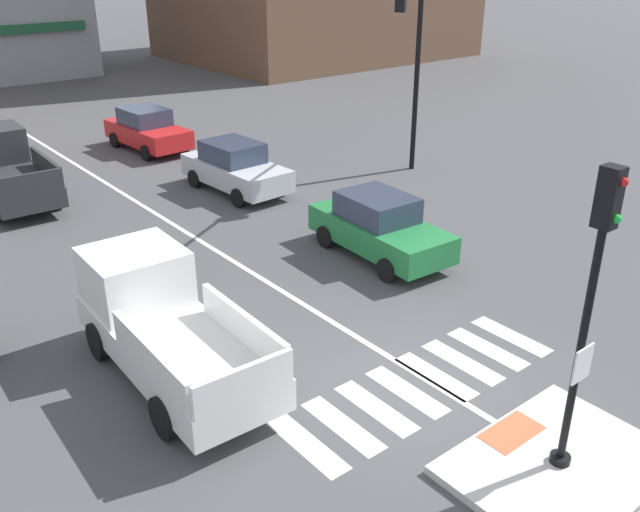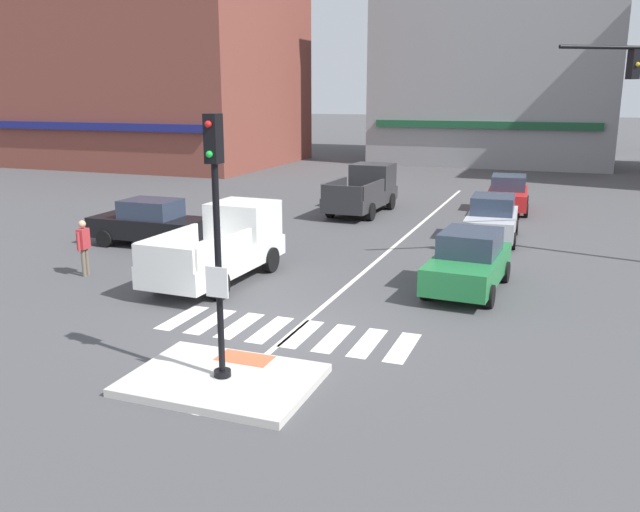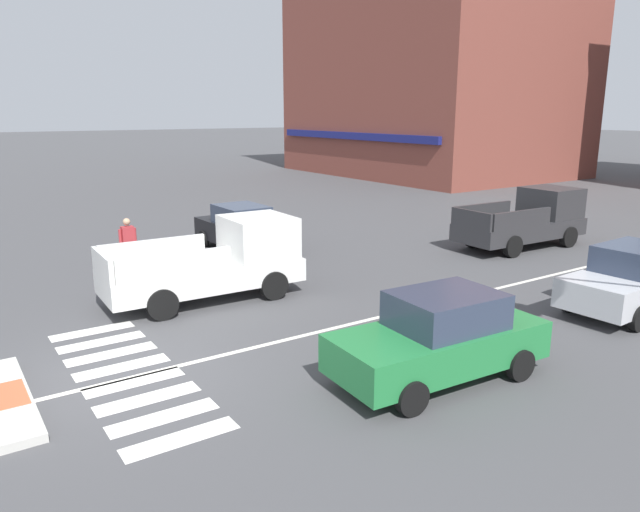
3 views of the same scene
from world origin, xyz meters
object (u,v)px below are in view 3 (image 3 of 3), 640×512
object	(u,v)px
pickup_truck_charcoal_westbound_distant	(529,220)
pedestrian_at_curb_left	(128,240)
car_silver_eastbound_far	(632,279)
car_black_cross_left	(240,228)
car_green_eastbound_mid	(440,337)
pickup_truck_white_westbound_near	(220,262)

from	to	relation	value
pickup_truck_charcoal_westbound_distant	pedestrian_at_curb_left	bearing A→B (deg)	-109.15
car_silver_eastbound_far	pedestrian_at_curb_left	distance (m)	14.11
car_black_cross_left	car_silver_eastbound_far	bearing A→B (deg)	24.39
car_silver_eastbound_far	car_black_cross_left	bearing A→B (deg)	-155.61
car_green_eastbound_mid	pedestrian_at_curb_left	xyz separation A→B (m)	(-10.81, -2.50, 0.17)
pickup_truck_charcoal_westbound_distant	pickup_truck_white_westbound_near	bearing A→B (deg)	-92.85
pickup_truck_white_westbound_near	pedestrian_at_curb_left	world-z (taller)	pickup_truck_white_westbound_near
car_black_cross_left	pickup_truck_white_westbound_near	distance (m)	5.42
car_black_cross_left	pickup_truck_charcoal_westbound_distant	distance (m)	10.50
car_green_eastbound_mid	pedestrian_at_curb_left	bearing A→B (deg)	-166.97
car_green_eastbound_mid	pedestrian_at_curb_left	distance (m)	11.10
car_silver_eastbound_far	car_green_eastbound_mid	bearing A→B (deg)	-88.83
car_green_eastbound_mid	pickup_truck_white_westbound_near	distance (m)	6.92
car_green_eastbound_mid	pickup_truck_charcoal_westbound_distant	bearing A→B (deg)	120.04
car_green_eastbound_mid	pickup_truck_white_westbound_near	world-z (taller)	pickup_truck_white_westbound_near
car_green_eastbound_mid	pickup_truck_white_westbound_near	size ratio (longest dim) A/B	0.81
pedestrian_at_curb_left	pickup_truck_charcoal_westbound_distant	bearing A→B (deg)	70.85
car_black_cross_left	pedestrian_at_curb_left	world-z (taller)	pedestrian_at_curb_left
pedestrian_at_curb_left	car_green_eastbound_mid	bearing A→B (deg)	13.03
car_green_eastbound_mid	car_silver_eastbound_far	distance (m)	6.73
car_black_cross_left	pickup_truck_white_westbound_near	size ratio (longest dim) A/B	0.80
pickup_truck_white_westbound_near	car_green_eastbound_mid	bearing A→B (deg)	10.44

